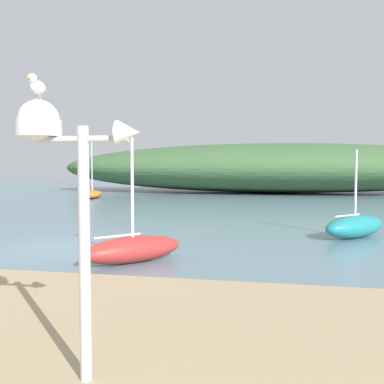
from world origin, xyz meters
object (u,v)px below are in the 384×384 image
object	(u,v)px
mast_structure	(58,153)
seagull_on_radar	(37,86)
sailboat_by_sandbar	(92,194)
sailboat_outer_mooring	(355,226)
sailboat_near_shore	(133,249)

from	to	relation	value
mast_structure	seagull_on_radar	bearing A→B (deg)	-175.15
seagull_on_radar	sailboat_by_sandbar	world-z (taller)	sailboat_by_sandbar
sailboat_outer_mooring	sailboat_near_shore	bearing A→B (deg)	-140.25
seagull_on_radar	sailboat_near_shore	distance (m)	7.07
mast_structure	seagull_on_radar	world-z (taller)	seagull_on_radar
seagull_on_radar	sailboat_outer_mooring	xyz separation A→B (m)	(4.99, 11.45, -2.87)
seagull_on_radar	sailboat_outer_mooring	distance (m)	12.82
mast_structure	sailboat_near_shore	bearing A→B (deg)	102.39
sailboat_by_sandbar	sailboat_outer_mooring	xyz separation A→B (m)	(16.46, -15.41, 0.08)
seagull_on_radar	sailboat_outer_mooring	size ratio (longest dim) A/B	0.12
mast_structure	sailboat_by_sandbar	xyz separation A→B (m)	(-11.69, 26.85, -2.26)
sailboat_by_sandbar	mast_structure	bearing A→B (deg)	-66.48
sailboat_near_shore	mast_structure	bearing A→B (deg)	-77.61
seagull_on_radar	sailboat_near_shore	xyz separation A→B (m)	(-1.18, 6.33, -2.92)
sailboat_near_shore	sailboat_by_sandbar	xyz separation A→B (m)	(-10.30, 20.54, -0.03)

